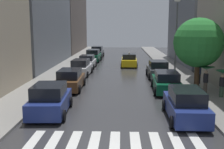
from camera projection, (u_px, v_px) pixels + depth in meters
ground_plane at (119, 70)px, 32.97m from camera, size 28.00×72.00×0.04m
sidewalk_left at (64, 69)px, 33.17m from camera, size 3.00×72.00×0.15m
sidewalk_right at (175, 69)px, 32.73m from camera, size 3.00×72.00×0.15m
crosswalk_stripes at (115, 141)px, 12.32m from camera, size 7.65×2.20×0.01m
building_left_far at (65, 22)px, 55.68m from camera, size 6.00×20.56×11.69m
building_right_mid at (200, 26)px, 38.05m from camera, size 6.00×16.58×10.12m
parked_car_left_nearest at (50, 100)px, 16.02m from camera, size 2.30×4.34×1.77m
parked_car_left_second at (70, 80)px, 22.38m from camera, size 2.07×4.54×1.64m
parked_car_left_third at (81, 68)px, 28.93m from camera, size 2.14×4.51×1.67m
parked_car_left_fourth at (87, 62)px, 34.22m from camera, size 2.08×4.08×1.56m
parked_car_left_fifth at (93, 56)px, 40.26m from camera, size 2.19×4.78×1.77m
parked_car_left_sixth at (97, 52)px, 46.42m from camera, size 2.17×4.13×1.80m
parked_car_right_nearest at (186, 105)px, 15.10m from camera, size 2.10×4.61×1.73m
parked_car_right_second at (166, 82)px, 21.71m from camera, size 2.24×4.82×1.59m
parked_car_right_third at (158, 70)px, 27.71m from camera, size 2.09×4.30×1.68m
taxi_midroad at (129, 60)px, 35.43m from camera, size 2.15×4.43×1.81m
pedestrian_foreground at (199, 67)px, 23.85m from camera, size 0.92×0.92×1.99m
pedestrian_near_tree at (206, 73)px, 20.29m from camera, size 1.20×1.20×1.97m
pedestrian_far_side at (222, 78)px, 19.24m from camera, size 0.98×0.98×1.87m
street_tree_right at (198, 43)px, 20.50m from camera, size 3.64×3.64×5.50m
lamp_post_right at (176, 33)px, 26.97m from camera, size 0.60×0.28×7.39m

